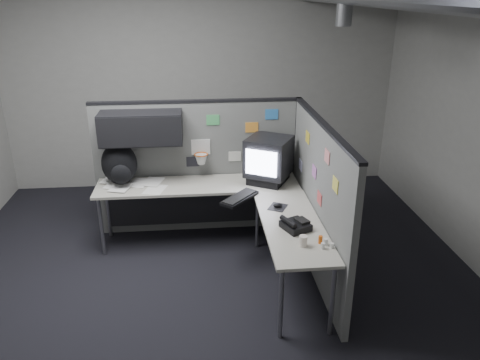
{
  "coord_description": "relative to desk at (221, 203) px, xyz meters",
  "views": [
    {
      "loc": [
        -0.09,
        -3.96,
        2.79
      ],
      "look_at": [
        0.32,
        0.35,
        1.02
      ],
      "focal_mm": 35.0,
      "sensor_mm": 36.0,
      "label": 1
    }
  ],
  "objects": [
    {
      "name": "room",
      "position": [
        0.41,
        -0.7,
        1.48
      ],
      "size": [
        5.62,
        5.62,
        3.22
      ],
      "color": "black",
      "rests_on": "ground"
    },
    {
      "name": "partition_back",
      "position": [
        -0.4,
        0.53,
        0.38
      ],
      "size": [
        2.44,
        0.42,
        1.63
      ],
      "color": "slate",
      "rests_on": "ground"
    },
    {
      "name": "partition_right",
      "position": [
        0.95,
        -0.49,
        0.21
      ],
      "size": [
        0.07,
        2.23,
        1.63
      ],
      "color": "slate",
      "rests_on": "ground"
    },
    {
      "name": "desk",
      "position": [
        0.0,
        0.0,
        0.0
      ],
      "size": [
        2.31,
        2.11,
        0.73
      ],
      "color": "#B1AEA0",
      "rests_on": "ground"
    },
    {
      "name": "monitor",
      "position": [
        0.57,
        0.28,
        0.39
      ],
      "size": [
        0.62,
        0.62,
        0.52
      ],
      "rotation": [
        0.0,
        0.0,
        0.28
      ],
      "color": "black",
      "rests_on": "desk"
    },
    {
      "name": "keyboard",
      "position": [
        0.19,
        -0.19,
        0.14
      ],
      "size": [
        0.44,
        0.48,
        0.04
      ],
      "rotation": [
        0.0,
        0.0,
        0.07
      ],
      "color": "black",
      "rests_on": "desk"
    },
    {
      "name": "mouse",
      "position": [
        0.56,
        -0.42,
        0.13
      ],
      "size": [
        0.23,
        0.25,
        0.04
      ],
      "rotation": [
        0.0,
        0.0,
        0.3
      ],
      "color": "black",
      "rests_on": "desk"
    },
    {
      "name": "phone",
      "position": [
        0.64,
        -0.89,
        0.16
      ],
      "size": [
        0.29,
        0.31,
        0.11
      ],
      "rotation": [
        0.0,
        0.0,
        0.25
      ],
      "color": "black",
      "rests_on": "desk"
    },
    {
      "name": "bottles",
      "position": [
        0.83,
        -1.22,
        0.15
      ],
      "size": [
        0.12,
        0.14,
        0.07
      ],
      "rotation": [
        0.0,
        0.0,
        0.28
      ],
      "color": "silver",
      "rests_on": "desk"
    },
    {
      "name": "cup",
      "position": [
        0.64,
        -1.2,
        0.17
      ],
      "size": [
        0.07,
        0.07,
        0.1
      ],
      "primitive_type": "cylinder",
      "rotation": [
        0.0,
        0.0,
        -0.0
      ],
      "color": "silver",
      "rests_on": "desk"
    },
    {
      "name": "papers",
      "position": [
        -0.98,
        0.33,
        0.13
      ],
      "size": [
        0.79,
        0.65,
        0.02
      ],
      "rotation": [
        0.0,
        0.0,
        -0.28
      ],
      "color": "white",
      "rests_on": "desk"
    },
    {
      "name": "backpack",
      "position": [
        -1.11,
        0.36,
        0.35
      ],
      "size": [
        0.43,
        0.41,
        0.49
      ],
      "rotation": [
        0.0,
        0.0,
        -0.14
      ],
      "color": "black",
      "rests_on": "desk"
    }
  ]
}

